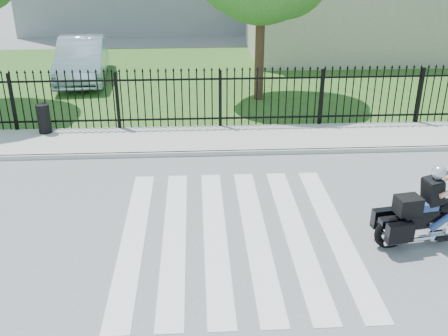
{
  "coord_description": "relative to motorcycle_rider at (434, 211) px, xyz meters",
  "views": [
    {
      "loc": [
        -0.72,
        -8.84,
        5.48
      ],
      "look_at": [
        -0.17,
        0.98,
        1.0
      ],
      "focal_mm": 42.0,
      "sensor_mm": 36.0,
      "label": 1
    }
  ],
  "objects": [
    {
      "name": "motorcycle_rider",
      "position": [
        0.0,
        0.0,
        0.0
      ],
      "size": [
        2.47,
        1.05,
        1.64
      ],
      "rotation": [
        0.0,
        0.0,
        0.16
      ],
      "color": "black",
      "rests_on": "ground"
    },
    {
      "name": "ground",
      "position": [
        -3.71,
        0.46,
        -0.67
      ],
      "size": [
        120.0,
        120.0,
        0.0
      ],
      "primitive_type": "plane",
      "color": "slate",
      "rests_on": "ground"
    },
    {
      "name": "sidewalk",
      "position": [
        -3.71,
        5.46,
        -0.61
      ],
      "size": [
        40.0,
        2.0,
        0.12
      ],
      "primitive_type": "cube",
      "color": "#ADAAA3",
      "rests_on": "ground"
    },
    {
      "name": "iron_fence",
      "position": [
        -3.71,
        6.46,
        0.23
      ],
      "size": [
        26.0,
        0.04,
        1.8
      ],
      "color": "black",
      "rests_on": "ground"
    },
    {
      "name": "litter_bin",
      "position": [
        -8.8,
        6.16,
        -0.13
      ],
      "size": [
        0.41,
        0.41,
        0.84
      ],
      "primitive_type": "cylinder",
      "rotation": [
        0.0,
        0.0,
        0.11
      ],
      "color": "black",
      "rests_on": "sidewalk"
    },
    {
      "name": "building_low",
      "position": [
        3.29,
        16.46,
        1.08
      ],
      "size": [
        10.0,
        6.0,
        3.5
      ],
      "primitive_type": "cube",
      "color": "beige",
      "rests_on": "ground"
    },
    {
      "name": "crosswalk",
      "position": [
        -3.71,
        0.46,
        -0.67
      ],
      "size": [
        5.0,
        5.5,
        0.01
      ],
      "primitive_type": null,
      "color": "silver",
      "rests_on": "ground"
    },
    {
      "name": "parked_car",
      "position": [
        -8.86,
        12.4,
        0.17
      ],
      "size": [
        2.2,
        5.13,
        1.64
      ],
      "primitive_type": "imported",
      "rotation": [
        0.0,
        0.0,
        0.09
      ],
      "color": "#A9BFD5",
      "rests_on": "grass_strip"
    },
    {
      "name": "grass_strip",
      "position": [
        -3.71,
        12.46,
        -0.66
      ],
      "size": [
        40.0,
        12.0,
        0.02
      ],
      "primitive_type": "cube",
      "color": "#2A511C",
      "rests_on": "ground"
    },
    {
      "name": "curb",
      "position": [
        -3.71,
        4.46,
        -0.61
      ],
      "size": [
        40.0,
        0.12,
        0.12
      ],
      "primitive_type": "cube",
      "color": "#ADAAA3",
      "rests_on": "ground"
    }
  ]
}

